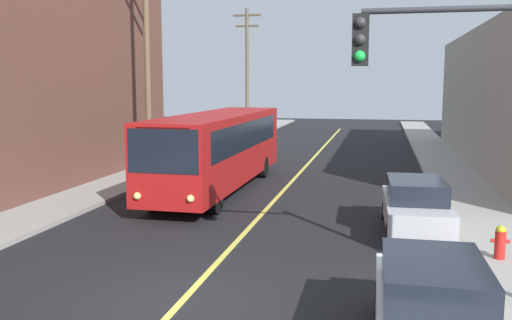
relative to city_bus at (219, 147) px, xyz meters
name	(u,v)px	position (x,y,z in m)	size (l,w,h in m)	color
ground_plane	(179,305)	(2.65, -11.99, -1.82)	(120.00, 120.00, 0.00)	black
sidewalk_left	(95,193)	(-4.60, -1.99, -1.74)	(2.50, 90.00, 0.15)	gray
sidewalk_right	(478,210)	(9.90, -1.99, -1.74)	(2.50, 90.00, 0.15)	gray
lane_stripe_center	(293,180)	(2.65, 3.01, -1.81)	(0.16, 60.00, 0.01)	#D8CC4C
city_bus	(219,147)	(0.00, 0.00, 0.00)	(2.66, 12.18, 3.20)	maroon
parked_car_white	(433,307)	(7.46, -13.08, -0.98)	(1.86, 4.42, 1.62)	silver
parked_car_silver	(416,205)	(7.62, -5.19, -0.98)	(1.96, 4.46, 1.62)	#B7B7BC
utility_pole_mid	(147,47)	(-4.27, 2.76, 4.29)	(2.40, 0.28, 10.87)	brown
utility_pole_far	(247,65)	(-4.95, 25.65, 4.16)	(2.40, 0.28, 10.63)	brown
traffic_signal_right_corner	(463,91)	(8.06, -10.77, 2.49)	(3.75, 0.48, 6.00)	#2D2D33
fire_hydrant	(500,242)	(9.50, -7.83, -1.23)	(0.44, 0.26, 0.84)	red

